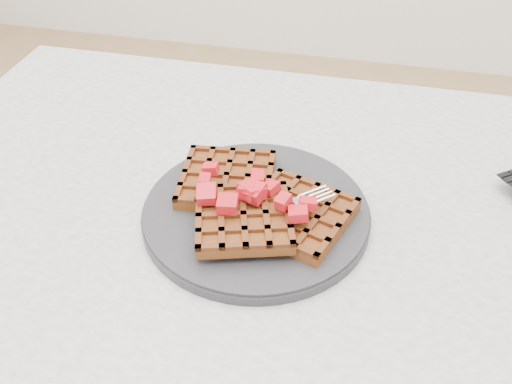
% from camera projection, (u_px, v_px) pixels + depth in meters
% --- Properties ---
extents(table, '(1.20, 0.80, 0.75)m').
position_uv_depth(table, '(332.00, 312.00, 0.72)').
color(table, silver).
rests_on(table, ground).
extents(plate, '(0.27, 0.27, 0.02)m').
position_uv_depth(plate, '(256.00, 213.00, 0.68)').
color(plate, '#252528').
rests_on(plate, table).
extents(waffles, '(0.23, 0.20, 0.03)m').
position_uv_depth(waffles, '(255.00, 202.00, 0.66)').
color(waffles, brown).
rests_on(waffles, plate).
extents(strawberry_pile, '(0.15, 0.15, 0.02)m').
position_uv_depth(strawberry_pile, '(256.00, 183.00, 0.65)').
color(strawberry_pile, '#A9000C').
rests_on(strawberry_pile, waffles).
extents(fork, '(0.15, 0.14, 0.02)m').
position_uv_depth(fork, '(277.00, 225.00, 0.64)').
color(fork, silver).
rests_on(fork, plate).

